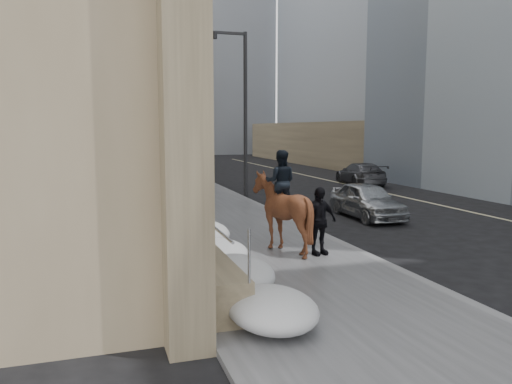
{
  "coord_description": "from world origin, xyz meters",
  "views": [
    {
      "loc": [
        -4.1,
        -9.57,
        3.41
      ],
      "look_at": [
        -0.01,
        3.23,
        1.7
      ],
      "focal_mm": 35.0,
      "sensor_mm": 36.0,
      "label": 1
    }
  ],
  "objects_px": {
    "car_silver": "(367,200)",
    "car_grey": "(360,174)",
    "mounted_horse_right": "(281,208)",
    "mounted_horse_left": "(190,213)",
    "pedestrian": "(319,221)"
  },
  "relations": [
    {
      "from": "mounted_horse_right",
      "to": "car_grey",
      "type": "bearing_deg",
      "value": -103.4
    },
    {
      "from": "mounted_horse_right",
      "to": "pedestrian",
      "type": "bearing_deg",
      "value": 159.92
    },
    {
      "from": "pedestrian",
      "to": "car_silver",
      "type": "distance_m",
      "value": 6.63
    },
    {
      "from": "pedestrian",
      "to": "car_silver",
      "type": "bearing_deg",
      "value": 40.03
    },
    {
      "from": "car_silver",
      "to": "mounted_horse_left",
      "type": "bearing_deg",
      "value": -152.6
    },
    {
      "from": "mounted_horse_left",
      "to": "pedestrian",
      "type": "bearing_deg",
      "value": 130.88
    },
    {
      "from": "mounted_horse_right",
      "to": "car_silver",
      "type": "xyz_separation_m",
      "value": [
        5.13,
        4.27,
        -0.59
      ]
    },
    {
      "from": "car_silver",
      "to": "car_grey",
      "type": "distance_m",
      "value": 11.57
    },
    {
      "from": "car_grey",
      "to": "mounted_horse_left",
      "type": "bearing_deg",
      "value": 55.05
    },
    {
      "from": "mounted_horse_left",
      "to": "car_silver",
      "type": "xyz_separation_m",
      "value": [
        7.48,
        3.54,
        -0.46
      ]
    },
    {
      "from": "mounted_horse_left",
      "to": "mounted_horse_right",
      "type": "bearing_deg",
      "value": 138.55
    },
    {
      "from": "car_silver",
      "to": "car_grey",
      "type": "xyz_separation_m",
      "value": [
        5.49,
        10.19,
        -0.01
      ]
    },
    {
      "from": "mounted_horse_left",
      "to": "mounted_horse_right",
      "type": "distance_m",
      "value": 2.47
    },
    {
      "from": "car_grey",
      "to": "mounted_horse_right",
      "type": "bearing_deg",
      "value": 62.14
    },
    {
      "from": "mounted_horse_right",
      "to": "pedestrian",
      "type": "distance_m",
      "value": 1.09
    }
  ]
}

